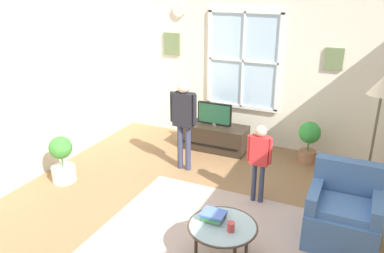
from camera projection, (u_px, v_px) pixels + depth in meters
ground_plane at (182, 242)px, 4.43m from camera, size 5.89×6.79×0.02m
back_wall at (263, 65)px, 6.61m from camera, size 5.29×0.17×2.83m
area_rug at (216, 234)px, 4.54m from camera, size 2.58×1.98×0.01m
tv_stand at (214, 137)px, 6.76m from camera, size 1.13×0.49×0.43m
television at (215, 114)px, 6.61m from camera, size 0.60×0.08×0.40m
armchair at (343, 214)px, 4.36m from camera, size 0.76×0.74×0.87m
coffee_table at (223, 228)px, 4.01m from camera, size 0.72×0.72×0.42m
book_stack at (213, 216)px, 4.07m from camera, size 0.25×0.20×0.09m
cup at (231, 227)px, 3.89m from camera, size 0.08×0.08×0.10m
remote_near_books at (224, 215)px, 4.14m from camera, size 0.06×0.14×0.02m
remote_near_cup at (217, 217)px, 4.12m from camera, size 0.11×0.14×0.02m
person_black_shirt at (184, 115)px, 5.80m from camera, size 0.43×0.19×1.42m
person_red_shirt at (259, 155)px, 4.99m from camera, size 0.32×0.15×1.08m
potted_plant_by_window at (309, 139)px, 6.20m from camera, size 0.35×0.35×0.68m
potted_plant_corner at (62, 159)px, 5.63m from camera, size 0.34×0.34×0.69m
floor_lamp at (380, 100)px, 4.46m from camera, size 0.32×0.32×1.77m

